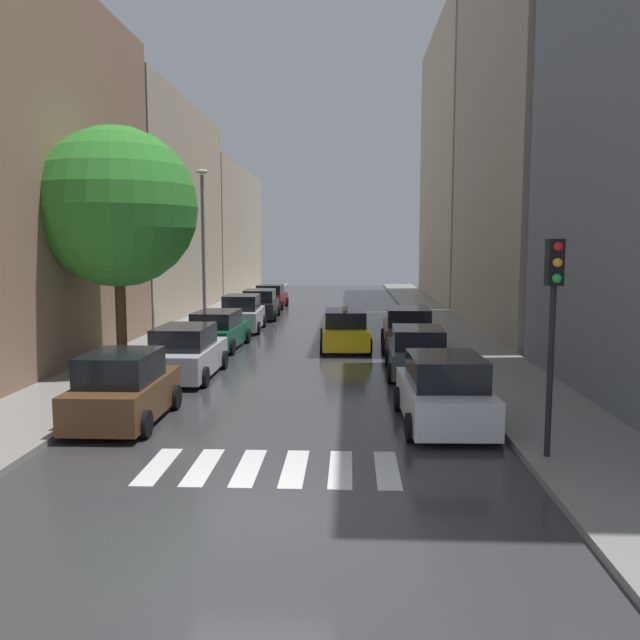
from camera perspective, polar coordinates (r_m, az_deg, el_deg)
ground_plane at (r=34.42m, az=0.06°, el=-0.73°), size 28.00×72.00×0.04m
sidewalk_left at (r=35.30m, az=-10.54°, el=-0.51°), size 3.00×72.00×0.15m
sidewalk_right at (r=34.74m, az=10.84°, el=-0.63°), size 3.00×72.00×0.15m
crosswalk_stripes at (r=13.28m, az=-4.19°, el=-12.57°), size 4.95×2.20×0.01m
building_left_mid at (r=42.24m, az=-14.82°, el=9.08°), size 6.00×17.56×12.73m
building_left_far at (r=61.41m, az=-9.24°, el=7.59°), size 6.00×21.39×11.09m
building_right_mid at (r=36.35m, az=18.67°, el=18.62°), size 6.00×16.98×24.30m
building_right_far at (r=54.56m, az=12.93°, el=12.87°), size 6.00×19.72×20.99m
parked_car_left_nearest at (r=16.91m, az=-16.52°, el=-5.78°), size 2.02×4.01×1.77m
parked_car_left_second at (r=22.07m, az=-11.45°, el=-2.83°), size 2.08×4.58×1.72m
parked_car_left_third at (r=27.91m, az=-8.77°, el=-0.93°), size 2.19×4.84×1.60m
parked_car_left_fourth at (r=33.46m, az=-6.71°, el=0.50°), size 2.17×4.36×1.82m
parked_car_left_fifth at (r=38.93m, az=-5.18°, el=1.30°), size 2.27×4.80×1.71m
parked_car_left_sixth at (r=45.17m, az=-4.26°, el=1.98°), size 2.13×4.20×1.60m
parked_car_right_nearest at (r=16.24m, az=10.63°, el=-6.17°), size 2.19×4.18×1.73m
parked_car_right_second at (r=22.30m, az=8.36°, el=-2.79°), size 2.13×4.28×1.61m
parked_car_right_third at (r=27.73m, az=7.55°, el=-0.83°), size 2.28×4.82×1.74m
taxi_midroad at (r=27.68m, az=2.15°, el=-0.89°), size 2.20×4.69×1.81m
street_tree_left at (r=23.67m, az=-17.03°, el=9.23°), size 5.39×5.39×8.12m
traffic_light_right_corner at (r=13.60m, az=19.43°, el=1.69°), size 0.30×0.42×4.30m
lamp_post_left at (r=32.52m, az=-10.01°, el=6.82°), size 0.60×0.28×7.73m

